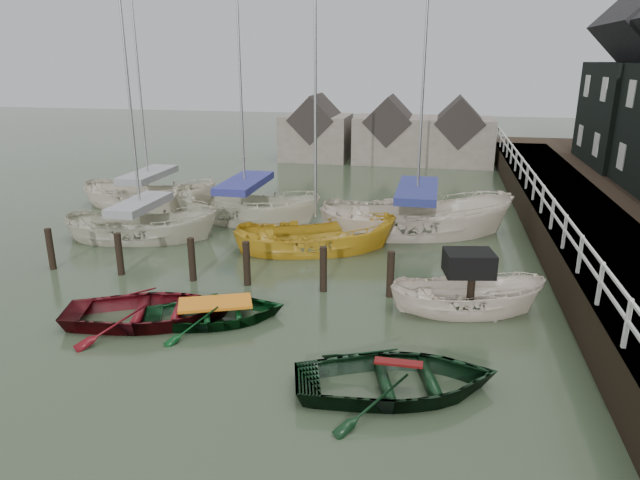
% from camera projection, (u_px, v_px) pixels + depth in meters
% --- Properties ---
extents(ground, '(120.00, 120.00, 0.00)m').
position_uv_depth(ground, '(254.00, 332.00, 14.64)').
color(ground, '#2D3924').
rests_on(ground, ground).
extents(pier, '(3.04, 32.00, 2.70)m').
position_uv_depth(pier, '(570.00, 222.00, 21.89)').
color(pier, black).
rests_on(pier, ground).
extents(mooring_pilings, '(13.72, 0.22, 1.80)m').
position_uv_depth(mooring_pilings, '(250.00, 270.00, 17.51)').
color(mooring_pilings, black).
rests_on(mooring_pilings, ground).
extents(far_sheds, '(14.00, 4.08, 4.39)m').
position_uv_depth(far_sheds, '(387.00, 134.00, 38.14)').
color(far_sheds, '#665B51').
rests_on(far_sheds, ground).
extents(rowboat_red, '(5.15, 4.30, 0.92)m').
position_uv_depth(rowboat_red, '(151.00, 322.00, 15.20)').
color(rowboat_red, '#520B11').
rests_on(rowboat_red, ground).
extents(rowboat_green, '(4.41, 3.84, 0.76)m').
position_uv_depth(rowboat_green, '(216.00, 321.00, 15.26)').
color(rowboat_green, black).
rests_on(rowboat_green, ground).
extents(rowboat_dkgreen, '(4.96, 4.10, 0.89)m').
position_uv_depth(rowboat_dkgreen, '(397.00, 392.00, 12.02)').
color(rowboat_dkgreen, black).
rests_on(rowboat_dkgreen, ground).
extents(motorboat, '(4.42, 2.34, 2.51)m').
position_uv_depth(motorboat, '(466.00, 308.00, 15.76)').
color(motorboat, beige).
rests_on(motorboat, ground).
extents(sailboat_a, '(6.27, 3.40, 10.38)m').
position_uv_depth(sailboat_a, '(143.00, 237.00, 22.14)').
color(sailboat_a, beige).
rests_on(sailboat_a, ground).
extents(sailboat_b, '(7.68, 4.55, 11.22)m').
position_uv_depth(sailboat_b, '(246.00, 219.00, 24.65)').
color(sailboat_b, beige).
rests_on(sailboat_b, ground).
extents(sailboat_c, '(6.33, 3.99, 10.76)m').
position_uv_depth(sailboat_c, '(316.00, 249.00, 20.88)').
color(sailboat_c, gold).
rests_on(sailboat_c, ground).
extents(sailboat_d, '(8.15, 4.58, 12.02)m').
position_uv_depth(sailboat_d, '(415.00, 232.00, 22.86)').
color(sailboat_d, beige).
rests_on(sailboat_d, ground).
extents(sailboat_e, '(6.74, 2.65, 10.91)m').
position_uv_depth(sailboat_e, '(151.00, 206.00, 26.88)').
color(sailboat_e, beige).
rests_on(sailboat_e, ground).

